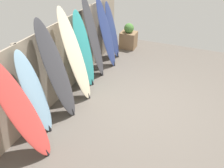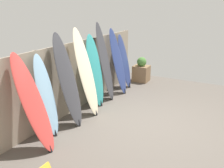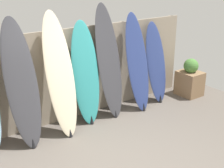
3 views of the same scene
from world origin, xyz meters
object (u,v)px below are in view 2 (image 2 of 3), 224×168
(surfboard_navy_6, at_px, (118,62))
(surfboard_charcoal_5, at_px, (105,63))
(surfboard_skyblue_1, at_px, (47,97))
(planter_box, at_px, (141,71))
(surfboard_cream_3, at_px, (86,73))
(surfboard_charcoal_2, at_px, (68,81))
(surfboard_red_0, at_px, (33,104))
(surfboard_teal_4, at_px, (95,72))
(surfboard_navy_7, at_px, (125,62))

(surfboard_navy_6, bearing_deg, surfboard_charcoal_5, 173.70)
(surfboard_skyblue_1, height_order, planter_box, surfboard_skyblue_1)
(surfboard_cream_3, bearing_deg, surfboard_charcoal_2, 177.69)
(surfboard_skyblue_1, bearing_deg, surfboard_red_0, -162.83)
(surfboard_teal_4, bearing_deg, surfboard_navy_7, -0.30)
(surfboard_red_0, xyz_separation_m, surfboard_cream_3, (1.82, 0.04, 0.14))
(surfboard_navy_6, distance_m, planter_box, 1.60)
(surfboard_skyblue_1, xyz_separation_m, surfboard_navy_7, (3.67, -0.04, 0.00))
(surfboard_navy_7, relative_size, planter_box, 1.99)
(surfboard_red_0, bearing_deg, surfboard_teal_4, 3.24)
(surfboard_charcoal_2, distance_m, surfboard_cream_3, 0.68)
(surfboard_red_0, bearing_deg, surfboard_cream_3, 1.22)
(surfboard_skyblue_1, height_order, surfboard_navy_7, surfboard_skyblue_1)
(surfboard_charcoal_5, distance_m, surfboard_navy_7, 1.28)
(surfboard_teal_4, xyz_separation_m, surfboard_navy_6, (1.21, -0.07, 0.02))
(surfboard_skyblue_1, xyz_separation_m, surfboard_navy_6, (3.07, -0.10, 0.12))
(surfboard_charcoal_2, bearing_deg, surfboard_navy_7, 1.12)
(surfboard_skyblue_1, relative_size, surfboard_charcoal_5, 0.79)
(surfboard_skyblue_1, height_order, surfboard_charcoal_2, surfboard_charcoal_2)
(surfboard_red_0, distance_m, planter_box, 5.10)
(surfboard_charcoal_5, height_order, surfboard_navy_6, surfboard_charcoal_5)
(surfboard_red_0, bearing_deg, surfboard_charcoal_5, 2.72)
(planter_box, bearing_deg, surfboard_navy_6, 172.05)
(surfboard_navy_7, bearing_deg, planter_box, -17.01)
(surfboard_cream_3, bearing_deg, surfboard_navy_7, 2.10)
(surfboard_red_0, distance_m, surfboard_navy_6, 3.60)
(surfboard_red_0, xyz_separation_m, planter_box, (5.06, -0.14, -0.56))
(surfboard_cream_3, xyz_separation_m, surfboard_navy_6, (1.79, 0.03, -0.09))
(surfboard_charcoal_5, bearing_deg, surfboard_teal_4, -179.61)
(surfboard_charcoal_2, relative_size, surfboard_navy_6, 1.06)
(surfboard_skyblue_1, distance_m, surfboard_navy_7, 3.67)
(surfboard_skyblue_1, bearing_deg, surfboard_cream_3, -5.52)
(surfboard_navy_6, height_order, planter_box, surfboard_navy_6)
(surfboard_charcoal_5, relative_size, planter_box, 2.52)
(surfboard_charcoal_5, bearing_deg, planter_box, -7.44)
(surfboard_red_0, distance_m, surfboard_skyblue_1, 0.56)
(surfboard_red_0, bearing_deg, surfboard_skyblue_1, 17.17)
(surfboard_charcoal_2, relative_size, surfboard_teal_4, 1.09)
(surfboard_charcoal_2, distance_m, surfboard_teal_4, 1.26)
(surfboard_teal_4, bearing_deg, surfboard_navy_6, -3.31)
(surfboard_red_0, height_order, planter_box, surfboard_red_0)
(surfboard_navy_6, xyz_separation_m, surfboard_navy_7, (0.60, 0.06, -0.12))
(surfboard_navy_6, bearing_deg, surfboard_navy_7, 5.80)
(surfboard_charcoal_2, relative_size, surfboard_charcoal_5, 0.96)
(surfboard_skyblue_1, relative_size, surfboard_cream_3, 0.81)
(surfboard_skyblue_1, xyz_separation_m, surfboard_charcoal_2, (0.61, -0.10, 0.19))
(surfboard_red_0, height_order, surfboard_charcoal_5, surfboard_charcoal_5)
(surfboard_teal_4, distance_m, planter_box, 2.75)
(surfboard_charcoal_2, height_order, surfboard_navy_6, surfboard_charcoal_2)
(surfboard_charcoal_2, relative_size, surfboard_navy_7, 1.21)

